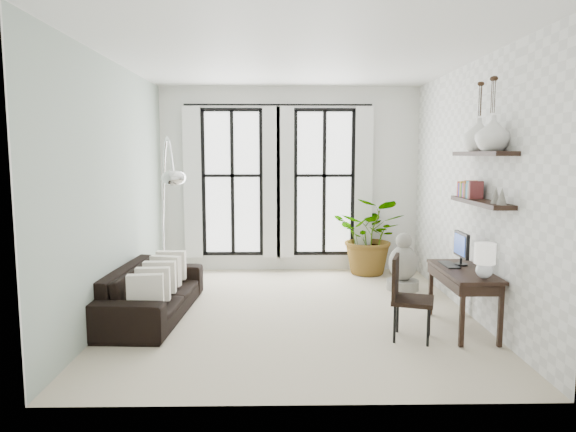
{
  "coord_description": "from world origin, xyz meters",
  "views": [
    {
      "loc": [
        -0.18,
        -6.48,
        2.04
      ],
      "look_at": [
        -0.07,
        0.3,
        1.23
      ],
      "focal_mm": 32.0,
      "sensor_mm": 36.0,
      "label": 1
    }
  ],
  "objects_px": {
    "plant": "(371,236)",
    "buddha": "(403,266)",
    "desk": "(465,274)",
    "arc_lamp": "(167,176)",
    "desk_chair": "(405,292)",
    "sofa": "(152,291)"
  },
  "relations": [
    {
      "from": "desk",
      "to": "buddha",
      "type": "relative_size",
      "value": 1.4
    },
    {
      "from": "plant",
      "to": "desk_chair",
      "type": "bearing_deg",
      "value": -93.25
    },
    {
      "from": "sofa",
      "to": "desk",
      "type": "distance_m",
      "value": 3.82
    },
    {
      "from": "arc_lamp",
      "to": "desk_chair",
      "type": "bearing_deg",
      "value": -26.46
    },
    {
      "from": "desk",
      "to": "plant",
      "type": "bearing_deg",
      "value": 101.02
    },
    {
      "from": "plant",
      "to": "desk_chair",
      "type": "distance_m",
      "value": 3.12
    },
    {
      "from": "plant",
      "to": "desk_chair",
      "type": "height_order",
      "value": "plant"
    },
    {
      "from": "desk",
      "to": "arc_lamp",
      "type": "distance_m",
      "value": 3.99
    },
    {
      "from": "desk_chair",
      "to": "arc_lamp",
      "type": "distance_m",
      "value": 3.47
    },
    {
      "from": "arc_lamp",
      "to": "buddha",
      "type": "distance_m",
      "value": 3.71
    },
    {
      "from": "sofa",
      "to": "arc_lamp",
      "type": "bearing_deg",
      "value": -6.7
    },
    {
      "from": "buddha",
      "to": "desk_chair",
      "type": "bearing_deg",
      "value": -103.05
    },
    {
      "from": "plant",
      "to": "buddha",
      "type": "relative_size",
      "value": 1.52
    },
    {
      "from": "arc_lamp",
      "to": "buddha",
      "type": "bearing_deg",
      "value": 10.51
    },
    {
      "from": "plant",
      "to": "desk",
      "type": "bearing_deg",
      "value": -78.98
    },
    {
      "from": "sofa",
      "to": "desk",
      "type": "bearing_deg",
      "value": -96.52
    },
    {
      "from": "plant",
      "to": "desk",
      "type": "xyz_separation_m",
      "value": [
        0.56,
        -2.9,
        0.02
      ]
    },
    {
      "from": "sofa",
      "to": "desk_chair",
      "type": "relative_size",
      "value": 2.35
    },
    {
      "from": "sofa",
      "to": "desk",
      "type": "height_order",
      "value": "desk"
    },
    {
      "from": "desk",
      "to": "arc_lamp",
      "type": "bearing_deg",
      "value": 161.36
    },
    {
      "from": "desk",
      "to": "desk_chair",
      "type": "bearing_deg",
      "value": -163.74
    },
    {
      "from": "sofa",
      "to": "buddha",
      "type": "distance_m",
      "value": 3.69
    }
  ]
}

